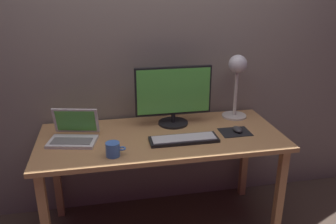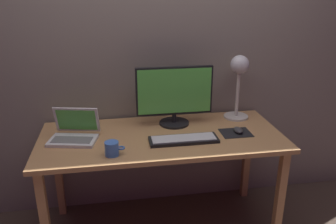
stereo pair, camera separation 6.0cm
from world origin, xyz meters
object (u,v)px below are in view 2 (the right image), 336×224
(monitor, at_px, (174,94))
(coffee_mug, at_px, (112,149))
(keyboard_main, at_px, (184,139))
(mouse, at_px, (238,130))
(desk_lamp, at_px, (239,75))
(laptop, at_px, (75,130))

(monitor, distance_m, coffee_mug, 0.63)
(monitor, relative_size, keyboard_main, 1.21)
(monitor, bearing_deg, mouse, -29.42)
(desk_lamp, bearing_deg, keyboard_main, -144.15)
(monitor, xyz_separation_m, coffee_mug, (-0.44, -0.41, -0.18))
(laptop, distance_m, mouse, 1.08)
(laptop, bearing_deg, mouse, -4.65)
(laptop, relative_size, desk_lamp, 0.71)
(laptop, bearing_deg, monitor, 11.38)
(desk_lamp, relative_size, mouse, 4.89)
(keyboard_main, relative_size, mouse, 4.58)
(monitor, height_order, laptop, monitor)
(desk_lamp, distance_m, mouse, 0.42)
(keyboard_main, relative_size, laptop, 1.31)
(mouse, relative_size, coffee_mug, 0.82)
(mouse, bearing_deg, keyboard_main, -170.09)
(keyboard_main, distance_m, mouse, 0.39)
(monitor, height_order, desk_lamp, desk_lamp)
(coffee_mug, bearing_deg, keyboard_main, 14.54)
(keyboard_main, distance_m, laptop, 0.70)
(coffee_mug, bearing_deg, mouse, 12.42)
(keyboard_main, height_order, laptop, laptop)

